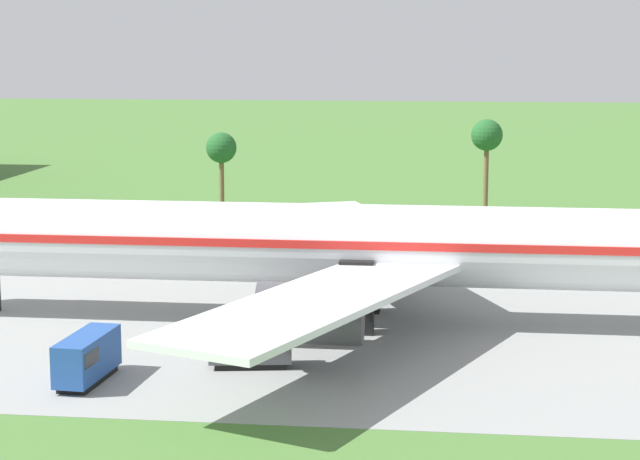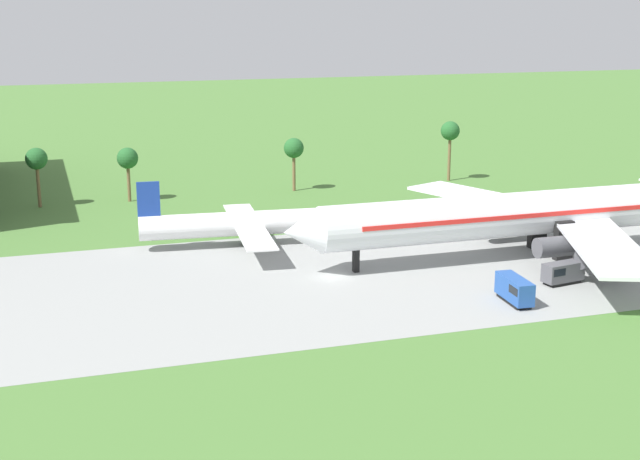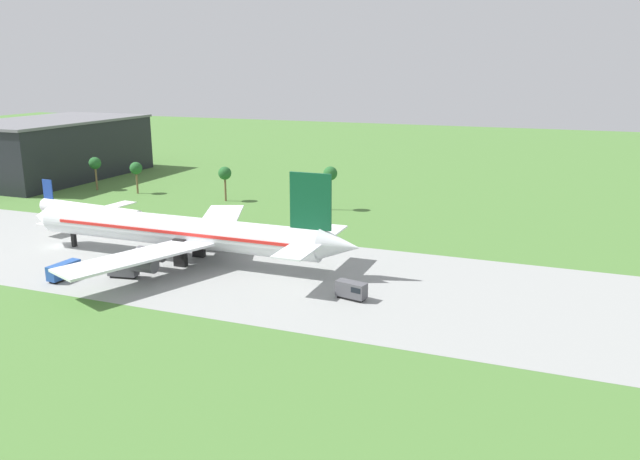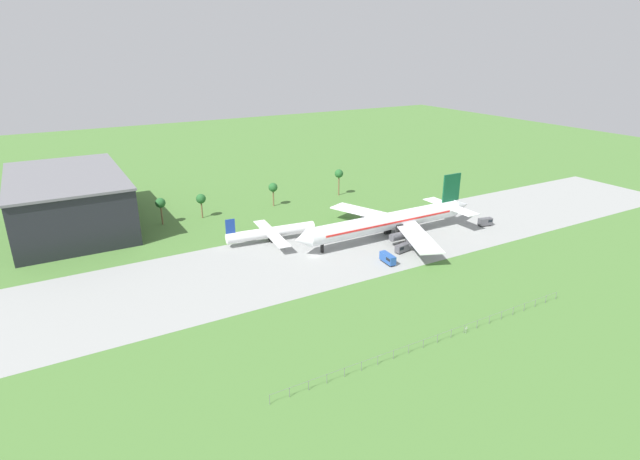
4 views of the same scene
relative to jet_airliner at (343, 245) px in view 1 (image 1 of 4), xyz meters
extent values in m
cylinder|color=white|center=(-1.67, 0.00, 0.06)|extent=(59.27, 5.83, 5.83)
cube|color=red|center=(-1.67, 0.00, 0.50)|extent=(50.38, 5.95, 0.58)
cube|color=white|center=(-0.07, -13.78, -0.96)|extent=(17.36, 28.39, 0.44)
cube|color=white|center=(-0.07, 13.78, -0.96)|extent=(17.36, 28.39, 0.44)
cylinder|color=#4C4C51|center=(-2.40, -7.00, -2.67)|extent=(5.25, 2.63, 2.63)
cylinder|color=#4C4C51|center=(-0.04, -12.84, -2.67)|extent=(5.25, 2.63, 2.63)
cylinder|color=#4C4C51|center=(-2.40, 7.00, -2.67)|extent=(5.25, 2.63, 2.63)
cylinder|color=#4C4C51|center=(-0.04, 12.84, -2.67)|extent=(5.25, 2.63, 2.63)
cube|color=black|center=(1.29, -3.21, -3.13)|extent=(2.40, 1.20, 5.22)
cube|color=black|center=(1.29, 3.21, -3.13)|extent=(2.40, 1.20, 5.22)
cube|color=black|center=(-4.59, -12.32, -5.54)|extent=(4.64, 2.50, 0.40)
cube|color=#4C4C51|center=(-4.59, -12.32, -4.23)|extent=(5.44, 2.82, 2.23)
cube|color=black|center=(-6.00, -12.56, -3.89)|extent=(2.12, 2.31, 0.90)
cube|color=black|center=(-13.74, -16.76, -5.54)|extent=(2.18, 5.38, 0.40)
cube|color=#234C99|center=(-13.74, -16.76, -4.08)|extent=(2.44, 6.32, 2.52)
cube|color=black|center=(-13.86, -18.46, -3.70)|extent=(2.19, 2.31, 0.90)
cylinder|color=brown|center=(-19.63, 51.12, -2.15)|extent=(0.56, 0.56, 7.19)
sphere|color=#235B28|center=(-19.63, 51.12, 2.05)|extent=(3.60, 3.60, 3.60)
cylinder|color=brown|center=(11.22, 51.12, -1.25)|extent=(0.56, 0.56, 8.99)
sphere|color=#235B28|center=(11.22, 51.12, 3.85)|extent=(3.60, 3.60, 3.60)
camera|label=1|loc=(8.39, -81.93, 14.81)|focal=65.00mm
camera|label=2|loc=(-64.05, -100.71, 26.78)|focal=50.00mm
camera|label=3|loc=(65.34, -97.56, 30.53)|focal=35.00mm
camera|label=4|loc=(-98.58, -124.54, 55.50)|focal=28.00mm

